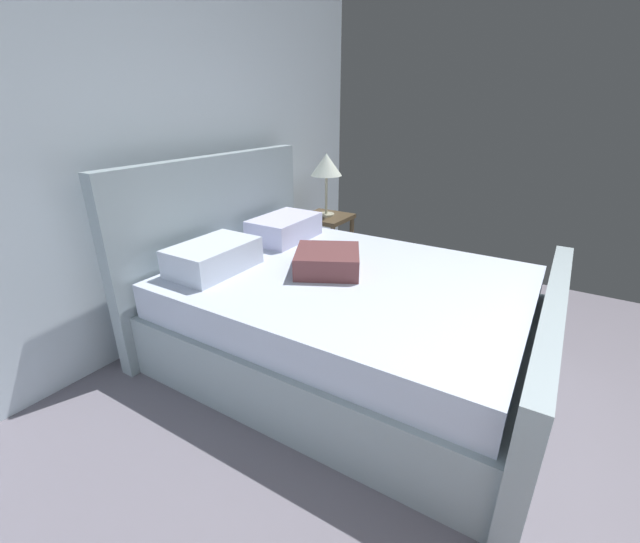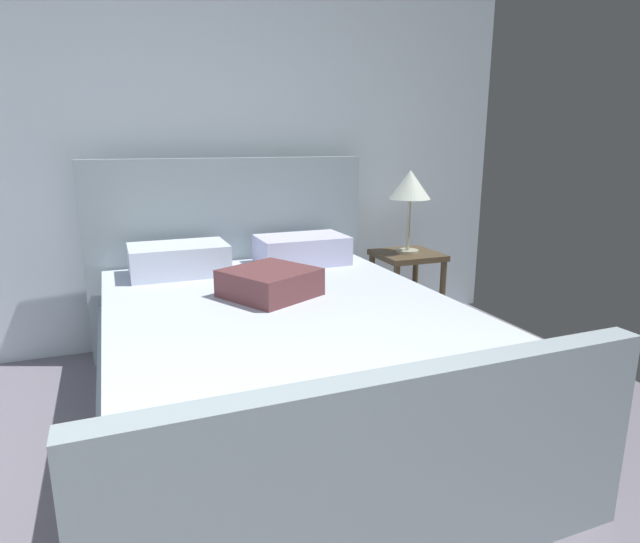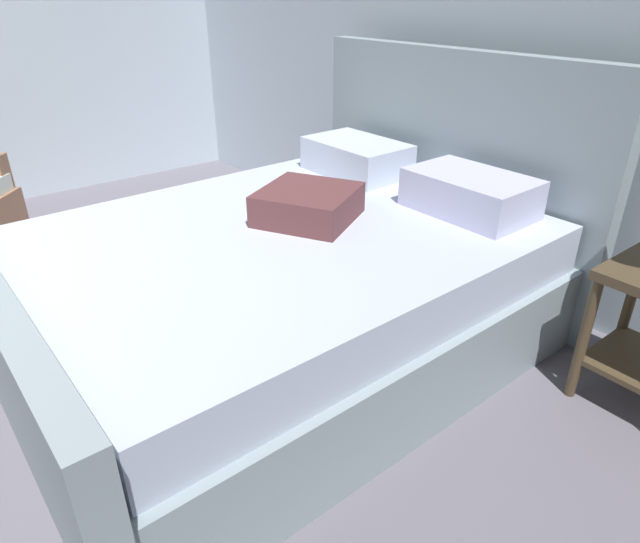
% 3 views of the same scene
% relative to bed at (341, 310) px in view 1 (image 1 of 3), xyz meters
% --- Properties ---
extents(wall_back, '(5.24, 0.12, 2.85)m').
position_rel_bed_xyz_m(wall_back, '(-0.47, 1.32, 1.07)').
color(wall_back, silver).
rests_on(wall_back, ground).
extents(bed, '(1.87, 2.37, 1.28)m').
position_rel_bed_xyz_m(bed, '(0.00, 0.00, 0.00)').
color(bed, '#95A6AE').
rests_on(bed, ground).
extents(nightstand_right, '(0.44, 0.44, 0.60)m').
position_rel_bed_xyz_m(nightstand_right, '(1.24, 0.88, 0.05)').
color(nightstand_right, '#4E3D28').
rests_on(nightstand_right, ground).
extents(table_lamp_right, '(0.30, 0.30, 0.59)m').
position_rel_bed_xyz_m(table_lamp_right, '(1.24, 0.88, 0.72)').
color(table_lamp_right, '#B7B293').
rests_on(table_lamp_right, nightstand_right).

